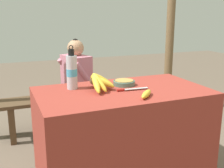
{
  "coord_description": "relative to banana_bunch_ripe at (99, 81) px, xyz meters",
  "views": [
    {
      "loc": [
        -0.83,
        -1.82,
        1.3
      ],
      "look_at": [
        -0.07,
        0.05,
        0.78
      ],
      "focal_mm": 45.0,
      "sensor_mm": 36.0,
      "label": 1
    }
  ],
  "objects": [
    {
      "name": "market_counter",
      "position": [
        0.16,
        -0.07,
        -0.44
      ],
      "size": [
        1.26,
        0.71,
        0.74
      ],
      "color": "maroon",
      "rests_on": "ground_plane"
    },
    {
      "name": "water_bottle",
      "position": [
        -0.17,
        0.1,
        0.07
      ],
      "size": [
        0.08,
        0.08,
        0.33
      ],
      "color": "silver",
      "rests_on": "market_counter"
    },
    {
      "name": "loose_banana_front",
      "position": [
        0.24,
        -0.29,
        -0.05
      ],
      "size": [
        0.16,
        0.16,
        0.04
      ],
      "rotation": [
        0.0,
        0.0,
        0.8
      ],
      "color": "gold",
      "rests_on": "market_counter"
    },
    {
      "name": "support_post_far",
      "position": [
        1.39,
        1.18,
        0.35
      ],
      "size": [
        0.1,
        0.1,
        2.32
      ],
      "color": "brown",
      "rests_on": "ground_plane"
    },
    {
      "name": "knife",
      "position": [
        0.19,
        -0.1,
        -0.06
      ],
      "size": [
        0.24,
        0.04,
        0.02
      ],
      "rotation": [
        0.0,
        0.0,
        -0.06
      ],
      "color": "#BCBCC1",
      "rests_on": "market_counter"
    },
    {
      "name": "banana_bunch_green",
      "position": [
        0.58,
        1.02,
        -0.33
      ],
      "size": [
        0.18,
        0.29,
        0.15
      ],
      "color": "#4C381E",
      "rests_on": "wooden_bench"
    },
    {
      "name": "banana_bunch_ripe",
      "position": [
        0.0,
        0.0,
        0.0
      ],
      "size": [
        0.2,
        0.34,
        0.14
      ],
      "color": "#4C381E",
      "rests_on": "market_counter"
    },
    {
      "name": "serving_bowl",
      "position": [
        0.23,
        0.06,
        -0.04
      ],
      "size": [
        0.17,
        0.17,
        0.04
      ],
      "color": "#4C6B5B",
      "rests_on": "market_counter"
    },
    {
      "name": "wooden_bench",
      "position": [
        0.1,
        1.03,
        -0.46
      ],
      "size": [
        1.62,
        0.32,
        0.41
      ],
      "color": "#4C3823",
      "rests_on": "ground_plane"
    },
    {
      "name": "seated_vendor",
      "position": [
        0.05,
        0.98,
        -0.22
      ],
      "size": [
        0.46,
        0.43,
        1.03
      ],
      "rotation": [
        0.0,
        0.0,
        3.43
      ],
      "color": "#473828",
      "rests_on": "ground_plane"
    }
  ]
}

